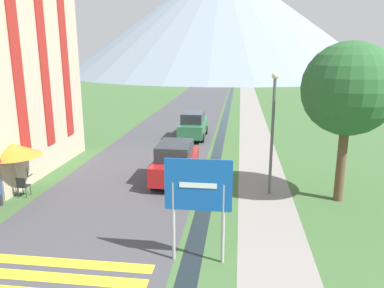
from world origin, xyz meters
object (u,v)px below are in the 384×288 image
at_px(parked_car_far, 193,125).
at_px(cafe_chair_far_right, 25,174).
at_px(cafe_chair_middle, 23,185).
at_px(streetlamp, 273,124).
at_px(cafe_umbrella_middle_orange, 13,150).
at_px(parked_car_near, 175,162).
at_px(tree_by_path, 349,89).
at_px(road_sign, 198,195).

relative_size(parked_car_far, cafe_chair_far_right, 4.91).
relative_size(parked_car_far, cafe_chair_middle, 4.91).
distance_m(cafe_chair_middle, streetlamp, 10.48).
height_order(parked_car_far, streetlamp, streetlamp).
xyz_separation_m(cafe_chair_far_right, cafe_umbrella_middle_orange, (0.31, -1.10, 1.43)).
bearing_deg(streetlamp, parked_car_far, 114.23).
bearing_deg(parked_car_near, cafe_umbrella_middle_orange, -157.35).
relative_size(cafe_chair_far_right, tree_by_path, 0.14).
xyz_separation_m(parked_car_far, cafe_umbrella_middle_orange, (-5.95, -11.36, 1.04)).
relative_size(cafe_chair_middle, tree_by_path, 0.14).
distance_m(cafe_chair_far_right, tree_by_path, 13.97).
xyz_separation_m(cafe_chair_far_right, streetlamp, (10.71, 0.38, 2.48)).
relative_size(parked_car_near, parked_car_far, 0.96).
bearing_deg(tree_by_path, streetlamp, 172.79).
height_order(parked_car_near, parked_car_far, same).
bearing_deg(road_sign, parked_car_near, 104.96).
distance_m(cafe_umbrella_middle_orange, streetlamp, 10.55).
bearing_deg(parked_car_near, road_sign, -75.04).
height_order(cafe_umbrella_middle_orange, tree_by_path, tree_by_path).
xyz_separation_m(road_sign, tree_by_path, (5.10, 5.20, 2.42)).
height_order(parked_car_near, streetlamp, streetlamp).
bearing_deg(cafe_umbrella_middle_orange, streetlamp, 8.05).
bearing_deg(road_sign, streetlamp, 66.55).
xyz_separation_m(cafe_chair_middle, streetlamp, (10.05, 1.65, 2.48)).
bearing_deg(road_sign, tree_by_path, 45.54).
xyz_separation_m(parked_car_far, tree_by_path, (7.14, -10.23, 3.53)).
bearing_deg(parked_car_far, cafe_chair_middle, -115.88).
distance_m(parked_car_near, parked_car_far, 8.77).
bearing_deg(parked_car_far, tree_by_path, -55.06).
relative_size(parked_car_near, cafe_umbrella_middle_orange, 1.82).
height_order(road_sign, parked_car_near, road_sign).
relative_size(parked_car_near, tree_by_path, 0.64).
distance_m(parked_car_near, cafe_umbrella_middle_orange, 6.81).
bearing_deg(streetlamp, road_sign, -113.45).
xyz_separation_m(road_sign, cafe_umbrella_middle_orange, (-8.00, 4.07, -0.07)).
relative_size(parked_car_far, cafe_umbrella_middle_orange, 1.89).
xyz_separation_m(cafe_chair_far_right, tree_by_path, (13.41, 0.03, 3.92)).
height_order(road_sign, cafe_chair_middle, road_sign).
relative_size(parked_car_near, streetlamp, 0.79).
relative_size(road_sign, parked_car_far, 0.73).
relative_size(cafe_chair_middle, cafe_chair_far_right, 1.00).
distance_m(road_sign, cafe_umbrella_middle_orange, 8.97).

